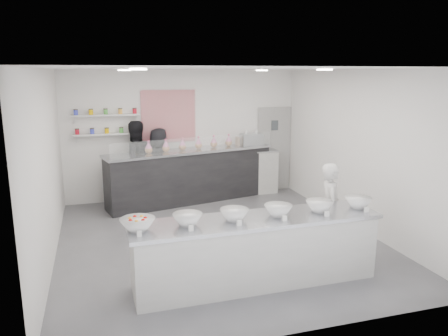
% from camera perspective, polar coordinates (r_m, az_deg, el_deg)
% --- Properties ---
extents(floor, '(6.00, 6.00, 0.00)m').
position_cam_1_polar(floor, '(7.92, -0.72, -9.41)').
color(floor, '#515156').
rests_on(floor, ground).
extents(ceiling, '(6.00, 6.00, 0.00)m').
position_cam_1_polar(ceiling, '(7.35, -0.78, 12.85)').
color(ceiling, white).
rests_on(ceiling, floor).
extents(back_wall, '(5.50, 0.00, 5.50)m').
position_cam_1_polar(back_wall, '(10.37, -5.30, 4.35)').
color(back_wall, white).
rests_on(back_wall, floor).
extents(left_wall, '(0.00, 6.00, 6.00)m').
position_cam_1_polar(left_wall, '(7.26, -22.13, 0.02)').
color(left_wall, white).
rests_on(left_wall, floor).
extents(right_wall, '(0.00, 6.00, 6.00)m').
position_cam_1_polar(right_wall, '(8.64, 17.09, 2.25)').
color(right_wall, white).
rests_on(right_wall, floor).
extents(back_door, '(0.88, 0.04, 2.10)m').
position_cam_1_polar(back_door, '(11.09, 6.52, 2.49)').
color(back_door, gray).
rests_on(back_door, floor).
extents(pattern_panel, '(1.25, 0.03, 1.20)m').
position_cam_1_polar(pattern_panel, '(10.23, -7.25, 6.73)').
color(pattern_panel, '#A70D22').
rests_on(pattern_panel, back_wall).
extents(jar_shelf_lower, '(1.45, 0.22, 0.04)m').
position_cam_1_polar(jar_shelf_lower, '(10.07, -15.03, 4.31)').
color(jar_shelf_lower, silver).
rests_on(jar_shelf_lower, back_wall).
extents(jar_shelf_upper, '(1.45, 0.22, 0.04)m').
position_cam_1_polar(jar_shelf_upper, '(10.02, -15.17, 6.69)').
color(jar_shelf_upper, silver).
rests_on(jar_shelf_upper, back_wall).
extents(preserve_jars, '(1.45, 0.10, 0.56)m').
position_cam_1_polar(preserve_jars, '(10.01, -15.12, 5.88)').
color(preserve_jars, red).
rests_on(preserve_jars, jar_shelf_lower).
extents(downlight_0, '(0.24, 0.24, 0.02)m').
position_cam_1_polar(downlight_0, '(6.10, -11.17, 12.54)').
color(downlight_0, white).
rests_on(downlight_0, ceiling).
extents(downlight_1, '(0.24, 0.24, 0.02)m').
position_cam_1_polar(downlight_1, '(6.96, 13.00, 12.41)').
color(downlight_1, white).
rests_on(downlight_1, ceiling).
extents(downlight_2, '(0.24, 0.24, 0.02)m').
position_cam_1_polar(downlight_2, '(8.69, -12.90, 12.35)').
color(downlight_2, white).
rests_on(downlight_2, ceiling).
extents(downlight_3, '(0.24, 0.24, 0.02)m').
position_cam_1_polar(downlight_3, '(9.32, 4.96, 12.59)').
color(downlight_3, white).
rests_on(downlight_3, ceiling).
extents(prep_counter, '(3.55, 0.85, 0.97)m').
position_cam_1_polar(prep_counter, '(6.27, 4.19, -10.71)').
color(prep_counter, '#ADAEA9').
rests_on(prep_counter, floor).
extents(back_bar, '(4.00, 1.57, 1.22)m').
position_cam_1_polar(back_bar, '(10.09, -4.32, -1.00)').
color(back_bar, black).
rests_on(back_bar, floor).
extents(sneeze_guard, '(3.79, 0.87, 0.33)m').
position_cam_1_polar(sneeze_guard, '(9.63, -3.53, 3.08)').
color(sneeze_guard, white).
rests_on(sneeze_guard, back_bar).
extents(espresso_ledge, '(1.45, 0.46, 1.07)m').
position_cam_1_polar(espresso_ledge, '(10.75, 3.17, -0.56)').
color(espresso_ledge, '#ADAEA9').
rests_on(espresso_ledge, floor).
extents(espresso_machine, '(0.52, 0.36, 0.40)m').
position_cam_1_polar(espresso_machine, '(10.63, 3.59, 3.34)').
color(espresso_machine, '#93969E').
rests_on(espresso_machine, espresso_ledge).
extents(cup_stacks, '(0.24, 0.24, 0.35)m').
position_cam_1_polar(cup_stacks, '(10.54, 2.12, 3.14)').
color(cup_stacks, '#9E7E62').
rests_on(cup_stacks, espresso_ledge).
extents(prep_bowls, '(3.65, 0.54, 0.16)m').
position_cam_1_polar(prep_bowls, '(6.07, 4.27, -5.83)').
color(prep_bowls, white).
rests_on(prep_bowls, prep_counter).
extents(label_cards, '(3.31, 0.04, 0.07)m').
position_cam_1_polar(label_cards, '(5.63, 6.09, -7.82)').
color(label_cards, white).
rests_on(label_cards, prep_counter).
extents(cookie_bags, '(2.15, 0.64, 0.28)m').
position_cam_1_polar(cookie_bags, '(9.94, -4.39, 3.22)').
color(cookie_bags, pink).
rests_on(cookie_bags, back_bar).
extents(woman_prep, '(0.54, 0.65, 1.53)m').
position_cam_1_polar(woman_prep, '(7.31, 13.76, -5.29)').
color(woman_prep, silver).
rests_on(woman_prep, floor).
extents(staff_left, '(1.06, 0.91, 1.89)m').
position_cam_1_polar(staff_left, '(10.08, -11.53, 0.71)').
color(staff_left, black).
rests_on(staff_left, floor).
extents(staff_right, '(0.95, 0.75, 1.71)m').
position_cam_1_polar(staff_right, '(10.16, -8.43, 0.42)').
color(staff_right, black).
rests_on(staff_right, floor).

